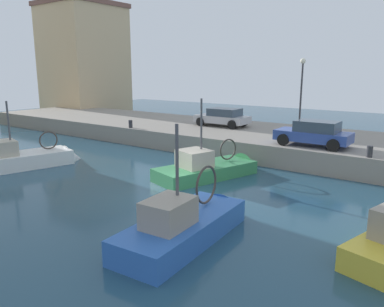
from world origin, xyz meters
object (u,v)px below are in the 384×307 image
object	(u,v)px
fishing_boat_green	(212,174)
quay_streetlamp	(302,83)
mooring_bollard_south	(370,152)
parked_car_silver	(223,117)
mooring_bollard_mid	(131,124)
parked_car_blue	(314,133)
fishing_boat_blue	(189,233)
fishing_boat_white	(32,164)

from	to	relation	value
fishing_boat_green	quay_streetlamp	world-z (taller)	quay_streetlamp
mooring_bollard_south	parked_car_silver	bearing A→B (deg)	67.28
parked_car_silver	mooring_bollard_south	xyz separation A→B (m)	(-4.63, -11.07, -0.41)
quay_streetlamp	mooring_bollard_mid	bearing A→B (deg)	118.57
mooring_bollard_south	quay_streetlamp	size ratio (longest dim) A/B	0.11
parked_car_silver	quay_streetlamp	xyz separation A→B (m)	(1.02, -5.44, 2.57)
fishing_boat_green	parked_car_blue	world-z (taller)	fishing_boat_green
parked_car_blue	parked_car_silver	world-z (taller)	parked_car_blue
fishing_boat_blue	parked_car_blue	size ratio (longest dim) A/B	1.52
fishing_boat_blue	mooring_bollard_south	size ratio (longest dim) A/B	10.96
fishing_boat_white	quay_streetlamp	size ratio (longest dim) A/B	1.21
parked_car_silver	mooring_bollard_south	world-z (taller)	parked_car_silver
fishing_boat_blue	mooring_bollard_mid	bearing A→B (deg)	51.66
parked_car_blue	mooring_bollard_south	size ratio (longest dim) A/B	7.22
quay_streetlamp	fishing_boat_green	bearing A→B (deg)	174.22
fishing_boat_green	fishing_boat_blue	bearing A→B (deg)	-152.52
parked_car_blue	parked_car_silver	bearing A→B (deg)	66.49
fishing_boat_green	fishing_boat_white	bearing A→B (deg)	114.24
quay_streetlamp	fishing_boat_white	bearing A→B (deg)	142.76
parked_car_silver	fishing_boat_blue	bearing A→B (deg)	-151.96
fishing_boat_blue	parked_car_silver	bearing A→B (deg)	28.04
mooring_bollard_south	parked_car_blue	bearing A→B (deg)	69.34
fishing_boat_white	quay_streetlamp	world-z (taller)	quay_streetlamp
fishing_boat_white	parked_car_blue	distance (m)	15.77
fishing_boat_white	mooring_bollard_mid	size ratio (longest dim) A/B	10.66
fishing_boat_blue	fishing_boat_green	bearing A→B (deg)	27.48
fishing_boat_blue	mooring_bollard_mid	distance (m)	16.36
fishing_boat_blue	parked_car_blue	bearing A→B (deg)	-0.62
fishing_boat_green	mooring_bollard_mid	bearing A→B (deg)	68.78
parked_car_blue	mooring_bollard_south	xyz separation A→B (m)	(-1.17, -3.09, -0.43)
fishing_boat_blue	fishing_boat_green	distance (m)	7.27
fishing_boat_blue	mooring_bollard_south	distance (m)	10.70
fishing_boat_blue	parked_car_blue	distance (m)	11.42
mooring_bollard_mid	parked_car_blue	bearing A→B (deg)	-84.84
fishing_boat_blue	quay_streetlamp	bearing A→B (deg)	8.71
fishing_boat_blue	quay_streetlamp	size ratio (longest dim) A/B	1.25
parked_car_blue	fishing_boat_white	bearing A→B (deg)	125.18
fishing_boat_white	mooring_bollard_south	bearing A→B (deg)	-63.69
fishing_boat_green	mooring_bollard_mid	size ratio (longest dim) A/B	11.54
fishing_boat_white	parked_car_blue	size ratio (longest dim) A/B	1.48
parked_car_blue	parked_car_silver	xyz separation A→B (m)	(3.47, 7.98, -0.03)
fishing_boat_green	parked_car_blue	size ratio (longest dim) A/B	1.60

